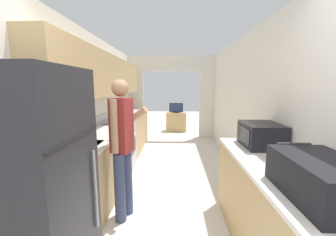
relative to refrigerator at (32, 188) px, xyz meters
The scene contains 12 objects.
wall_left 2.10m from the refrigerator, 98.70° to the left, with size 0.38×7.97×2.50m.
wall_right 2.79m from the refrigerator, 33.57° to the left, with size 0.06×7.97×2.50m.
wall_far_with_doorway 5.07m from the refrigerator, 79.04° to the left, with size 3.04×0.06×2.50m.
counter_left 2.61m from the refrigerator, 91.33° to the left, with size 0.62×4.31×0.93m.
counter_right 2.06m from the refrigerator, 11.13° to the left, with size 0.62×1.87×0.93m.
refrigerator is the anchor object (origin of this frame).
range_oven 2.42m from the refrigerator, 91.24° to the left, with size 0.66×0.73×1.07m.
person 1.04m from the refrigerator, 65.35° to the left, with size 0.54×0.45×1.70m.
suitcase 1.99m from the refrigerator, ahead, with size 0.42×0.66×0.26m.
microwave 2.27m from the refrigerator, 24.99° to the left, with size 0.41×0.50×0.27m.
tv_cabinet 5.99m from the refrigerator, 79.23° to the left, with size 0.70×0.42×0.67m.
television 5.92m from the refrigerator, 79.15° to the left, with size 0.48×0.16×0.34m.
Camera 1 is at (0.10, -0.73, 1.63)m, focal length 22.00 mm.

